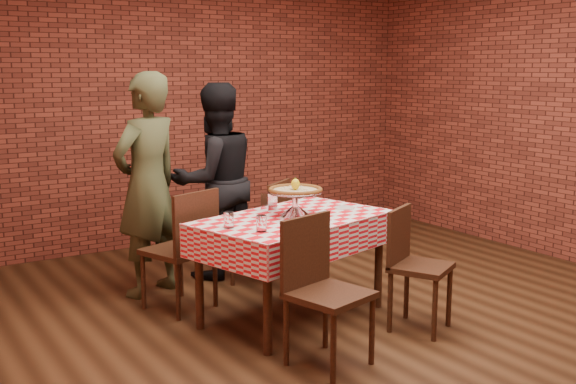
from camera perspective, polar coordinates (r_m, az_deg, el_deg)
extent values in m
plane|color=black|center=(4.99, 5.97, -11.15)|extent=(6.00, 6.00, 0.00)
plane|color=maroon|center=(7.24, -8.82, 7.25)|extent=(5.50, 0.00, 5.50)
cube|color=#442413|center=(5.05, 0.40, -6.30)|extent=(1.54, 1.15, 0.75)
cylinder|color=beige|center=(4.96, 0.62, 0.12)|extent=(0.45, 0.45, 0.03)
ellipsoid|color=yellow|center=(4.95, 0.62, 0.64)|extent=(0.07, 0.07, 0.08)
cylinder|color=white|center=(4.51, -2.21, -2.61)|extent=(0.08, 0.08, 0.11)
cylinder|color=white|center=(4.63, -4.92, -2.31)|extent=(0.08, 0.08, 0.11)
cylinder|color=white|center=(5.26, 4.69, -1.31)|extent=(0.18, 0.18, 0.01)
cube|color=white|center=(5.28, 6.47, -1.34)|extent=(0.06, 0.06, 0.00)
cube|color=white|center=(5.34, 5.98, -1.19)|extent=(0.06, 0.05, 0.00)
cube|color=silver|center=(5.16, -1.58, -0.79)|extent=(0.11, 0.10, 0.14)
imported|color=#404527|center=(5.59, -11.54, 0.57)|extent=(0.77, 0.65, 1.79)
imported|color=black|center=(6.01, -6.05, 0.91)|extent=(0.84, 0.66, 1.69)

